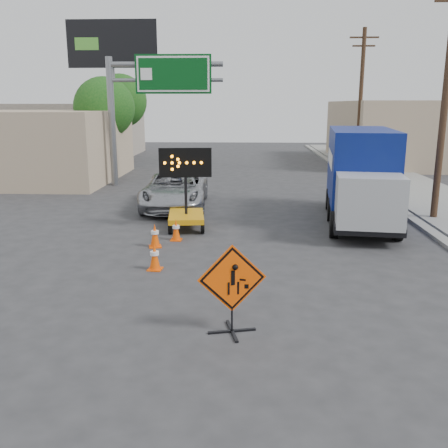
# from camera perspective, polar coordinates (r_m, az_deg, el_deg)

# --- Properties ---
(ground) EXTENTS (100.00, 100.00, 0.00)m
(ground) POSITION_cam_1_polar(r_m,az_deg,el_deg) (10.12, -2.06, -12.08)
(ground) COLOR #2D2D30
(ground) RESTS_ON ground
(curb_right) EXTENTS (0.40, 60.00, 0.12)m
(curb_right) POSITION_cam_1_polar(r_m,az_deg,el_deg) (25.31, 17.28, 3.11)
(curb_right) COLOR gray
(curb_right) RESTS_ON ground
(sidewalk_right) EXTENTS (4.00, 60.00, 0.15)m
(sidewalk_right) POSITION_cam_1_polar(r_m,az_deg,el_deg) (25.99, 22.20, 3.01)
(sidewalk_right) COLOR gray
(sidewalk_right) RESTS_ON ground
(storefront_left_far) EXTENTS (12.00, 10.00, 4.40)m
(storefront_left_far) POSITION_cam_1_polar(r_m,az_deg,el_deg) (45.94, -17.80, 10.20)
(storefront_left_far) COLOR #A89B8C
(storefront_left_far) RESTS_ON ground
(building_right_far) EXTENTS (10.00, 14.00, 4.60)m
(building_right_far) POSITION_cam_1_polar(r_m,az_deg,el_deg) (41.02, 20.23, 9.83)
(building_right_far) COLOR tan
(building_right_far) RESTS_ON ground
(highway_gantry) EXTENTS (6.18, 0.38, 6.90)m
(highway_gantry) POSITION_cam_1_polar(r_m,az_deg,el_deg) (27.55, -8.60, 14.85)
(highway_gantry) COLOR slate
(highway_gantry) RESTS_ON ground
(billboard) EXTENTS (6.10, 0.54, 9.85)m
(billboard) POSITION_cam_1_polar(r_m,az_deg,el_deg) (36.26, -12.63, 17.95)
(billboard) COLOR slate
(billboard) RESTS_ON ground
(utility_pole_near) EXTENTS (1.80, 0.26, 9.00)m
(utility_pole_near) POSITION_cam_1_polar(r_m,az_deg,el_deg) (20.42, 24.00, 13.28)
(utility_pole_near) COLOR #432B1C
(utility_pole_near) RESTS_ON ground
(utility_pole_far) EXTENTS (1.80, 0.26, 9.00)m
(utility_pole_far) POSITION_cam_1_polar(r_m,az_deg,el_deg) (33.88, 15.34, 13.60)
(utility_pole_far) COLOR #432B1C
(utility_pole_far) RESTS_ON ground
(tree_left_near) EXTENTS (3.71, 3.71, 6.03)m
(tree_left_near) POSITION_cam_1_polar(r_m,az_deg,el_deg) (32.31, -13.52, 12.81)
(tree_left_near) COLOR #432B1C
(tree_left_near) RESTS_ON ground
(tree_left_far) EXTENTS (4.10, 4.10, 6.66)m
(tree_left_far) POSITION_cam_1_polar(r_m,az_deg,el_deg) (40.30, -11.79, 13.58)
(tree_left_far) COLOR #432B1C
(tree_left_far) RESTS_ON ground
(construction_sign) EXTENTS (1.32, 0.95, 1.79)m
(construction_sign) POSITION_cam_1_polar(r_m,az_deg,el_deg) (9.69, 0.93, -7.20)
(construction_sign) COLOR black
(construction_sign) RESTS_ON ground
(arrow_board) EXTENTS (1.83, 2.16, 2.90)m
(arrow_board) POSITION_cam_1_polar(r_m,az_deg,el_deg) (17.89, -4.35, 1.48)
(arrow_board) COLOR orange
(arrow_board) RESTS_ON ground
(pickup_truck) EXTENTS (2.87, 5.81, 1.59)m
(pickup_truck) POSITION_cam_1_polar(r_m,az_deg,el_deg) (21.67, -5.59, 3.96)
(pickup_truck) COLOR #A9ABB1
(pickup_truck) RESTS_ON ground
(box_truck) EXTENTS (3.04, 7.52, 3.46)m
(box_truck) POSITION_cam_1_polar(r_m,az_deg,el_deg) (19.40, 15.32, 4.75)
(box_truck) COLOR black
(box_truck) RESTS_ON ground
(cone_a) EXTENTS (0.41, 0.41, 0.73)m
(cone_a) POSITION_cam_1_polar(r_m,az_deg,el_deg) (13.61, -7.93, -3.72)
(cone_a) COLOR #F64E05
(cone_a) RESTS_ON ground
(cone_b) EXTENTS (0.46, 0.46, 0.75)m
(cone_b) POSITION_cam_1_polar(r_m,az_deg,el_deg) (15.75, -7.90, -1.30)
(cone_b) COLOR #F64E05
(cone_b) RESTS_ON ground
(cone_c) EXTENTS (0.37, 0.37, 0.71)m
(cone_c) POSITION_cam_1_polar(r_m,az_deg,el_deg) (16.46, -5.50, -0.66)
(cone_c) COLOR #F64E05
(cone_c) RESTS_ON ground
(cone_d) EXTENTS (0.53, 0.53, 0.81)m
(cone_d) POSITION_cam_1_polar(r_m,az_deg,el_deg) (19.25, -4.67, 1.59)
(cone_d) COLOR #F64E05
(cone_d) RESTS_ON ground
(cone_e) EXTENTS (0.37, 0.37, 0.67)m
(cone_e) POSITION_cam_1_polar(r_m,az_deg,el_deg) (20.38, -3.66, 2.09)
(cone_e) COLOR #F64E05
(cone_e) RESTS_ON ground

